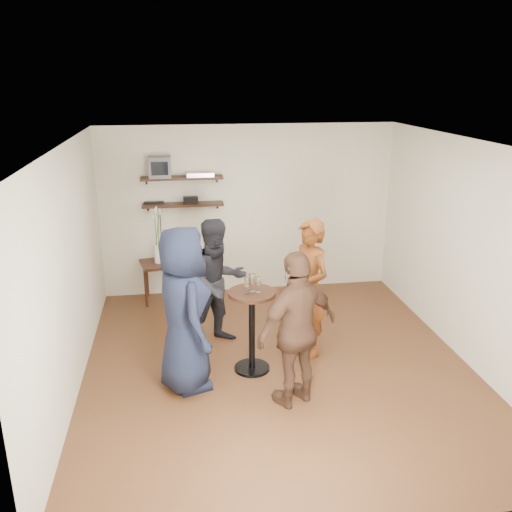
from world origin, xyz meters
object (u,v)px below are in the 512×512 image
at_px(crt_monitor, 160,167).
at_px(person_plaid, 309,288).
at_px(radio, 191,200).
at_px(person_dark, 218,283).
at_px(person_brown, 297,330).
at_px(person_navy, 183,310).
at_px(dvd_deck, 200,174).
at_px(drinks_table, 252,320).
at_px(side_table, 159,269).

bearing_deg(crt_monitor, person_plaid, -50.23).
bearing_deg(radio, person_plaid, -57.88).
height_order(person_dark, person_brown, person_brown).
height_order(person_plaid, person_brown, person_plaid).
xyz_separation_m(radio, person_navy, (-0.19, -2.64, -0.61)).
distance_m(person_dark, person_brown, 1.60).
relative_size(person_navy, person_brown, 1.10).
bearing_deg(person_dark, person_brown, -88.40).
bearing_deg(crt_monitor, person_dark, -67.96).
height_order(dvd_deck, radio, dvd_deck).
bearing_deg(dvd_deck, radio, 180.00).
relative_size(dvd_deck, person_dark, 0.24).
height_order(drinks_table, person_navy, person_navy).
bearing_deg(radio, side_table, -161.07).
relative_size(dvd_deck, drinks_table, 0.41).
distance_m(crt_monitor, dvd_deck, 0.59).
distance_m(radio, side_table, 1.14).
height_order(side_table, person_plaid, person_plaid).
relative_size(dvd_deck, side_table, 0.64).
bearing_deg(radio, person_dark, -81.49).
relative_size(radio, side_table, 0.35).
distance_m(person_plaid, person_dark, 1.14).
relative_size(crt_monitor, person_plaid, 0.19).
distance_m(person_navy, person_brown, 1.23).
xyz_separation_m(crt_monitor, drinks_table, (1.00, -2.40, -1.39)).
distance_m(radio, person_navy, 2.71).
bearing_deg(person_plaid, radio, -171.55).
relative_size(side_table, person_dark, 0.38).
relative_size(crt_monitor, dvd_deck, 0.80).
xyz_separation_m(person_dark, person_brown, (0.69, -1.45, 0.01)).
distance_m(dvd_deck, person_navy, 2.84).
bearing_deg(person_dark, person_navy, -138.46).
relative_size(person_dark, person_brown, 0.99).
bearing_deg(drinks_table, side_table, 115.91).
bearing_deg(person_navy, crt_monitor, -11.81).
relative_size(crt_monitor, person_dark, 0.20).
bearing_deg(person_dark, person_plaid, -45.04).
bearing_deg(person_brown, person_navy, -50.05).
height_order(crt_monitor, radio, crt_monitor).
bearing_deg(drinks_table, person_brown, -63.06).
height_order(crt_monitor, drinks_table, crt_monitor).
relative_size(drinks_table, person_brown, 0.59).
xyz_separation_m(side_table, person_brown, (1.45, -2.94, 0.31)).
bearing_deg(person_brown, person_plaid, -136.63).
distance_m(side_table, person_dark, 1.70).
height_order(drinks_table, person_brown, person_brown).
xyz_separation_m(crt_monitor, person_brown, (1.36, -3.12, -1.19)).
distance_m(person_dark, person_navy, 1.07).
relative_size(dvd_deck, radio, 1.82).
height_order(crt_monitor, person_dark, crt_monitor).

